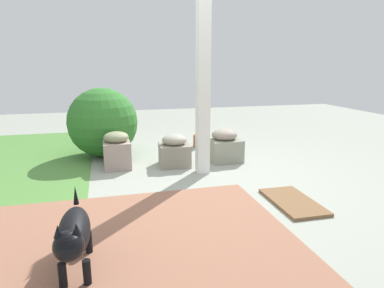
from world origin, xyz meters
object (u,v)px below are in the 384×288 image
stone_planter_mid (117,150)px  doormat (293,202)px  stone_planter_nearest (224,146)px  round_shrub (103,123)px  terracotta_pot_tall (200,134)px  dog (74,234)px  stone_planter_near (174,151)px  porch_pillar (203,77)px

stone_planter_mid → doormat: (-1.55, -1.53, -0.20)m
stone_planter_nearest → round_shrub: (0.64, 1.54, 0.27)m
terracotta_pot_tall → dog: (-3.00, 1.63, 0.08)m
stone_planter_near → terracotta_pot_tall: (0.89, -0.58, 0.01)m
stone_planter_mid → round_shrub: (0.59, 0.15, 0.26)m
stone_planter_near → doormat: stone_planter_near is taller
stone_planter_nearest → round_shrub: bearing=67.4°
porch_pillar → stone_planter_mid: size_ratio=4.95×
terracotta_pot_tall → stone_planter_nearest: bearing=-173.5°
porch_pillar → stone_planter_near: (0.36, 0.26, -0.93)m
stone_planter_near → stone_planter_nearest: bearing=-86.4°
stone_planter_nearest → stone_planter_mid: (0.05, 1.39, 0.02)m
stone_planter_mid → dog: (-2.20, 0.34, 0.06)m
terracotta_pot_tall → dog: bearing=151.5°
porch_pillar → terracotta_pot_tall: (1.25, -0.32, -0.92)m
round_shrub → terracotta_pot_tall: round_shrub is taller
dog → doormat: (0.65, -1.86, -0.26)m
round_shrub → terracotta_pot_tall: bearing=-81.9°
stone_planter_near → dog: 2.35m
porch_pillar → round_shrub: porch_pillar is taller
stone_planter_near → stone_planter_mid: 0.71m
stone_planter_near → stone_planter_mid: bearing=82.8°
stone_planter_near → doormat: 1.68m
stone_planter_near → round_shrub: (0.68, 0.86, 0.29)m
stone_planter_near → round_shrub: round_shrub is taller
porch_pillar → dog: size_ratio=3.20×
doormat → porch_pillar: bearing=27.0°
stone_planter_nearest → stone_planter_mid: 1.39m
terracotta_pot_tall → doormat: 2.36m
stone_planter_nearest → porch_pillar: bearing=134.3°
stone_planter_near → porch_pillar: bearing=-144.0°
terracotta_pot_tall → porch_pillar: bearing=165.7°
stone_planter_nearest → dog: size_ratio=0.61×
stone_planter_nearest → doormat: size_ratio=0.62×
dog → round_shrub: bearing=-3.8°
porch_pillar → doormat: bearing=-153.0°
dog → terracotta_pot_tall: bearing=-28.5°
stone_planter_mid → terracotta_pot_tall: terracotta_pot_tall is taller
round_shrub → terracotta_pot_tall: 1.48m
stone_planter_mid → terracotta_pot_tall: (0.80, -1.29, -0.01)m
dog → stone_planter_mid: bearing=-8.7°
porch_pillar → stone_planter_near: porch_pillar is taller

